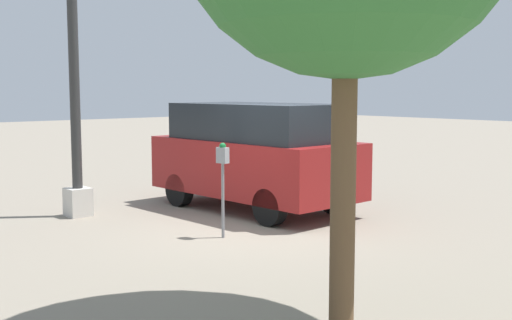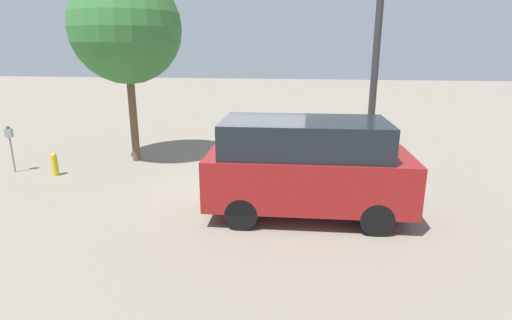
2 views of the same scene
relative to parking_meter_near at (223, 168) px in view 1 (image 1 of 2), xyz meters
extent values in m
plane|color=gray|center=(0.21, -0.69, -1.17)|extent=(80.00, 80.00, 0.00)
cylinder|color=gray|center=(0.00, 0.00, -0.54)|extent=(0.05, 0.05, 1.25)
cube|color=gray|center=(0.00, 0.00, 0.21)|extent=(0.22, 0.14, 0.26)
sphere|color=#14662D|center=(0.00, 0.00, 0.36)|extent=(0.11, 0.11, 0.11)
cube|color=beige|center=(3.29, 1.00, -0.89)|extent=(0.44, 0.44, 0.55)
cylinder|color=#2D2D2D|center=(3.29, 1.00, 2.28)|extent=(0.19, 0.19, 5.79)
cube|color=maroon|center=(1.57, -2.04, -0.27)|extent=(4.49, 2.17, 1.10)
cube|color=black|center=(1.46, -2.04, 0.64)|extent=(3.60, 1.98, 0.73)
cube|color=orange|center=(3.70, -1.30, -0.67)|extent=(0.08, 0.12, 0.20)
cylinder|color=black|center=(2.91, -1.10, -0.82)|extent=(0.70, 0.27, 0.69)
cylinder|color=black|center=(2.97, -2.87, -0.82)|extent=(0.70, 0.27, 0.69)
cylinder|color=black|center=(0.17, -1.20, -0.82)|extent=(0.70, 0.27, 0.69)
cylinder|color=black|center=(0.23, -2.97, -0.82)|extent=(0.70, 0.27, 0.69)
cylinder|color=brown|center=(-4.16, 1.76, 0.36)|extent=(0.25, 0.25, 3.05)
camera|label=1|loc=(-8.26, 6.43, 1.29)|focal=45.00mm
camera|label=2|loc=(1.56, -10.53, 2.48)|focal=28.00mm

